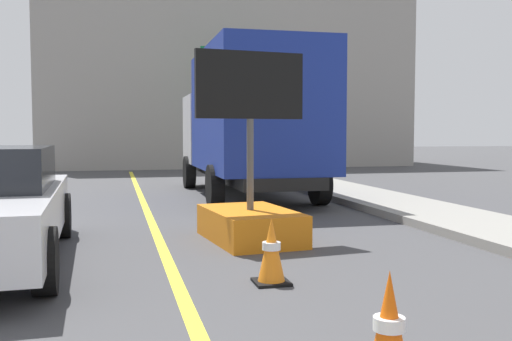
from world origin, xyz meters
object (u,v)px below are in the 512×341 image
(arrow_board_trailer, at_px, (250,208))
(traffic_cone_near_sign, at_px, (389,333))
(box_truck, at_px, (249,120))
(traffic_cone_mid_lane, at_px, (271,251))
(highway_guide_sign, at_px, (250,84))

(arrow_board_trailer, xyz_separation_m, traffic_cone_near_sign, (-0.31, -4.92, -0.12))
(box_truck, relative_size, traffic_cone_mid_lane, 10.19)
(arrow_board_trailer, height_order, highway_guide_sign, highway_guide_sign)
(box_truck, bearing_deg, traffic_cone_mid_lane, -101.51)
(arrow_board_trailer, distance_m, traffic_cone_mid_lane, 2.37)
(traffic_cone_near_sign, bearing_deg, traffic_cone_mid_lane, 90.33)
(arrow_board_trailer, xyz_separation_m, highway_guide_sign, (3.21, 13.76, 2.94))
(traffic_cone_mid_lane, bearing_deg, arrow_board_trailer, 82.06)
(traffic_cone_near_sign, xyz_separation_m, traffic_cone_mid_lane, (-0.01, 2.58, -0.03))
(traffic_cone_mid_lane, bearing_deg, box_truck, 78.49)
(arrow_board_trailer, xyz_separation_m, box_truck, (1.28, 5.55, 1.37))
(traffic_cone_near_sign, bearing_deg, arrow_board_trailer, 86.38)
(box_truck, xyz_separation_m, traffic_cone_mid_lane, (-1.61, -7.90, -1.51))
(traffic_cone_mid_lane, bearing_deg, traffic_cone_near_sign, -89.67)
(traffic_cone_mid_lane, bearing_deg, highway_guide_sign, 77.61)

